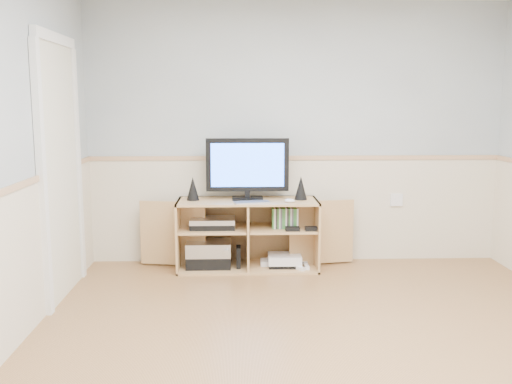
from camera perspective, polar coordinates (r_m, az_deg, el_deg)
room at (r=3.43m, az=6.72°, el=3.25°), size 4.04×4.54×2.54m
media_cabinet at (r=5.43m, az=-0.85°, el=-4.03°), size 2.05×0.49×0.65m
monitor at (r=5.31m, az=-0.86°, el=2.56°), size 0.77×0.18×0.57m
speaker_left at (r=5.32m, az=-6.33°, el=0.34°), size 0.12×0.12×0.22m
speaker_right at (r=5.34m, az=4.51°, el=0.41°), size 0.12×0.12×0.22m
keyboard at (r=5.17m, az=-0.41°, el=-1.02°), size 0.35×0.20×0.01m
mouse at (r=5.19m, az=3.40°, el=-0.87°), size 0.11×0.09×0.04m
av_components at (r=5.40m, az=-4.56°, el=-5.37°), size 0.51×0.31×0.47m
game_consoles at (r=5.44m, az=2.74°, el=-6.86°), size 0.45×0.30×0.11m
game_cases at (r=5.34m, az=2.90°, el=-2.59°), size 0.24×0.14×0.19m
wall_outlet at (r=5.79m, az=13.85°, el=-0.77°), size 0.12×0.03×0.12m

